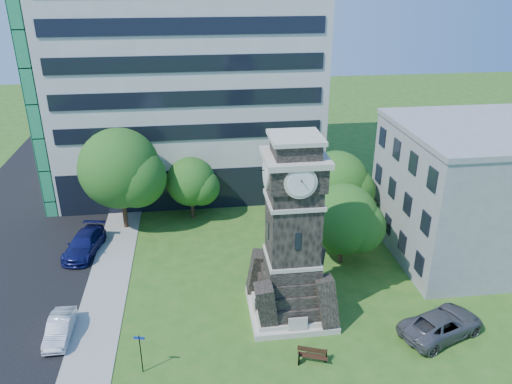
{
  "coord_description": "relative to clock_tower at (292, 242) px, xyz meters",
  "views": [
    {
      "loc": [
        -2.75,
        -24.61,
        20.81
      ],
      "look_at": [
        1.2,
        5.72,
        7.16
      ],
      "focal_mm": 35.0,
      "sensor_mm": 36.0,
      "label": 1
    }
  ],
  "objects": [
    {
      "name": "ground",
      "position": [
        -3.0,
        -2.0,
        -5.28
      ],
      "size": [
        160.0,
        160.0,
        0.0
      ],
      "primitive_type": "plane",
      "color": "#275919",
      "rests_on": "ground"
    },
    {
      "name": "sidewalk",
      "position": [
        -12.5,
        3.0,
        -5.25
      ],
      "size": [
        3.0,
        70.0,
        0.06
      ],
      "primitive_type": "cube",
      "color": "gray",
      "rests_on": "ground"
    },
    {
      "name": "clock_tower",
      "position": [
        0.0,
        0.0,
        0.0
      ],
      "size": [
        5.4,
        5.4,
        12.22
      ],
      "color": "beige",
      "rests_on": "ground"
    },
    {
      "name": "office_tall",
      "position": [
        -6.2,
        23.84,
        8.94
      ],
      "size": [
        26.2,
        15.11,
        28.6
      ],
      "color": "silver",
      "rests_on": "ground"
    },
    {
      "name": "office_low",
      "position": [
        16.97,
        6.0,
        -0.07
      ],
      "size": [
        15.2,
        12.2,
        10.4
      ],
      "color": "#989A9D",
      "rests_on": "ground"
    },
    {
      "name": "car_street_mid",
      "position": [
        -14.56,
        -0.66,
        -4.65
      ],
      "size": [
        1.36,
        3.86,
        1.27
      ],
      "primitive_type": "imported",
      "rotation": [
        0.0,
        0.0,
        -0.0
      ],
      "color": "silver",
      "rests_on": "ground"
    },
    {
      "name": "car_street_north",
      "position": [
        -14.9,
        9.58,
        -4.49
      ],
      "size": [
        3.18,
        5.74,
        1.57
      ],
      "primitive_type": "imported",
      "rotation": [
        0.0,
        0.0,
        -0.19
      ],
      "color": "#11154C",
      "rests_on": "ground"
    },
    {
      "name": "car_east_lot",
      "position": [
        8.86,
        -3.48,
        -4.5
      ],
      "size": [
        6.17,
        4.45,
        1.56
      ],
      "primitive_type": "imported",
      "rotation": [
        0.0,
        0.0,
        1.94
      ],
      "color": "#505055",
      "rests_on": "ground"
    },
    {
      "name": "park_bench",
      "position": [
        0.4,
        -4.75,
        -4.81
      ],
      "size": [
        1.72,
        0.46,
        0.89
      ],
      "rotation": [
        0.0,
        0.0,
        -0.35
      ],
      "color": "black",
      "rests_on": "ground"
    },
    {
      "name": "street_sign",
      "position": [
        -9.3,
        -4.34,
        -3.68
      ],
      "size": [
        0.62,
        0.06,
        2.56
      ],
      "rotation": [
        0.0,
        0.0,
        -0.23
      ],
      "color": "black",
      "rests_on": "ground"
    },
    {
      "name": "tree_nw",
      "position": [
        -12.0,
        13.56,
        0.08
      ],
      "size": [
        7.49,
        6.81,
        8.99
      ],
      "rotation": [
        0.0,
        0.0,
        0.19
      ],
      "color": "#332114",
      "rests_on": "ground"
    },
    {
      "name": "tree_nc",
      "position": [
        -6.15,
        14.69,
        -1.84
      ],
      "size": [
        4.83,
        4.39,
        5.78
      ],
      "rotation": [
        0.0,
        0.0,
        0.14
      ],
      "color": "#332114",
      "rests_on": "ground"
    },
    {
      "name": "tree_ne",
      "position": [
        6.05,
        10.96,
        -1.14
      ],
      "size": [
        6.11,
        5.55,
        7.09
      ],
      "rotation": [
        0.0,
        0.0,
        -0.4
      ],
      "color": "#332114",
      "rests_on": "ground"
    },
    {
      "name": "tree_east",
      "position": [
        5.1,
        5.58,
        -1.69
      ],
      "size": [
        5.89,
        5.36,
        6.42
      ],
      "rotation": [
        0.0,
        0.0,
        -0.06
      ],
      "color": "#332114",
      "rests_on": "ground"
    }
  ]
}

